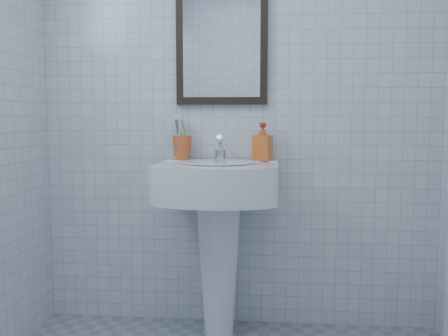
# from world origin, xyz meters

# --- Properties ---
(wall_back) EXTENTS (2.20, 0.02, 2.50)m
(wall_back) POSITION_xyz_m (0.00, 1.20, 1.25)
(wall_back) COLOR silver
(wall_back) RESTS_ON ground
(washbasin) EXTENTS (0.62, 0.45, 0.95)m
(washbasin) POSITION_xyz_m (-0.09, 0.99, 0.64)
(washbasin) COLOR white
(washbasin) RESTS_ON ground
(faucet) EXTENTS (0.06, 0.12, 0.14)m
(faucet) POSITION_xyz_m (-0.09, 1.10, 0.99)
(faucet) COLOR silver
(faucet) RESTS_ON washbasin
(toothbrush_cup) EXTENTS (0.12, 0.12, 0.13)m
(toothbrush_cup) POSITION_xyz_m (-0.30, 1.12, 1.00)
(toothbrush_cup) COLOR #CF5425
(toothbrush_cup) RESTS_ON washbasin
(soap_dispenser) EXTENTS (0.11, 0.12, 0.20)m
(soap_dispenser) POSITION_xyz_m (0.14, 1.11, 1.04)
(soap_dispenser) COLOR red
(soap_dispenser) RESTS_ON washbasin
(wall_mirror) EXTENTS (0.50, 0.04, 0.62)m
(wall_mirror) POSITION_xyz_m (-0.09, 1.18, 1.55)
(wall_mirror) COLOR black
(wall_mirror) RESTS_ON wall_back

